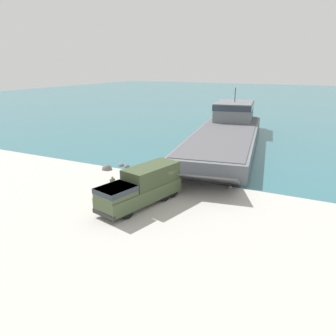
% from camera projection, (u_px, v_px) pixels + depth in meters
% --- Properties ---
extents(ground_plane, '(240.00, 240.00, 0.00)m').
position_uv_depth(ground_plane, '(165.00, 193.00, 30.02)').
color(ground_plane, '#B7B5AD').
extents(water_surface, '(240.00, 180.00, 0.01)m').
position_uv_depth(water_surface, '(291.00, 100.00, 110.69)').
color(water_surface, '#336B75').
rests_on(water_surface, ground_plane).
extents(landing_craft, '(13.81, 37.32, 7.57)m').
position_uv_depth(landing_craft, '(228.00, 130.00, 49.70)').
color(landing_craft, slate).
rests_on(landing_craft, ground_plane).
extents(military_truck, '(4.22, 8.39, 3.12)m').
position_uv_depth(military_truck, '(142.00, 187.00, 27.20)').
color(military_truck, '#475638').
rests_on(military_truck, ground_plane).
extents(soldier_on_ramp, '(0.29, 0.47, 1.72)m').
position_uv_depth(soldier_on_ramp, '(113.00, 184.00, 29.50)').
color(soldier_on_ramp, '#566042').
rests_on(soldier_on_ramp, ground_plane).
extents(shoreline_rock_a, '(0.66, 0.66, 0.66)m').
position_uv_depth(shoreline_rock_a, '(121.00, 166.00, 38.21)').
color(shoreline_rock_a, gray).
rests_on(shoreline_rock_a, ground_plane).
extents(shoreline_rock_b, '(1.14, 1.14, 1.14)m').
position_uv_depth(shoreline_rock_b, '(107.00, 169.00, 36.86)').
color(shoreline_rock_b, '#66605B').
rests_on(shoreline_rock_b, ground_plane).
extents(shoreline_rock_c, '(0.64, 0.64, 0.64)m').
position_uv_depth(shoreline_rock_c, '(127.00, 167.00, 37.61)').
color(shoreline_rock_c, '#66605B').
rests_on(shoreline_rock_c, ground_plane).
extents(shoreline_rock_d, '(0.57, 0.57, 0.57)m').
position_uv_depth(shoreline_rock_d, '(230.00, 188.00, 31.22)').
color(shoreline_rock_d, gray).
rests_on(shoreline_rock_d, ground_plane).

